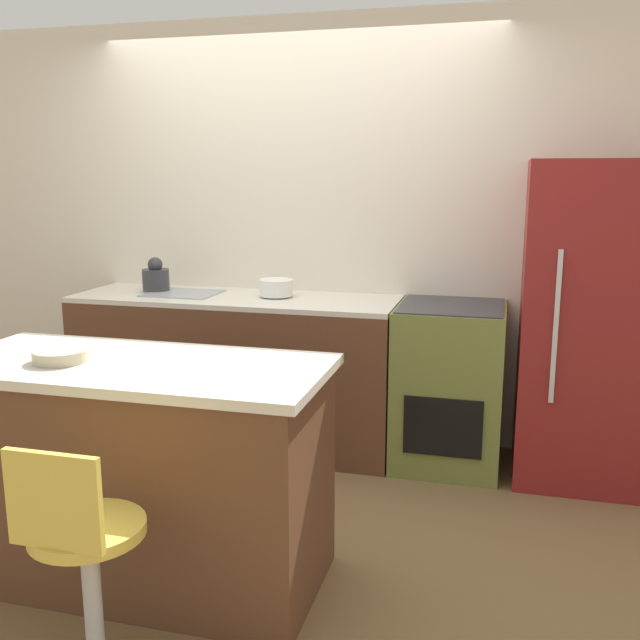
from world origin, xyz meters
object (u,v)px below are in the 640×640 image
oven_range (449,385)px  refrigerator (591,324)px  stool_chair (85,572)px  mixing_bowl (276,288)px  kettle (156,277)px

oven_range → refrigerator: bearing=-0.5°
oven_range → stool_chair: bearing=-113.5°
mixing_bowl → stool_chair: bearing=-87.5°
oven_range → kettle: (-1.86, 0.05, 0.55)m
stool_chair → refrigerator: bearing=52.3°
stool_chair → kettle: bearing=111.8°
kettle → refrigerator: bearing=-1.2°
oven_range → kettle: bearing=178.5°
refrigerator → oven_range: bearing=179.5°
kettle → mixing_bowl: size_ratio=1.02×
refrigerator → kettle: (-2.60, 0.05, 0.15)m
mixing_bowl → kettle: bearing=180.0°
refrigerator → mixing_bowl: size_ratio=8.42×
kettle → stool_chair: bearing=-68.2°
oven_range → refrigerator: 0.84m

